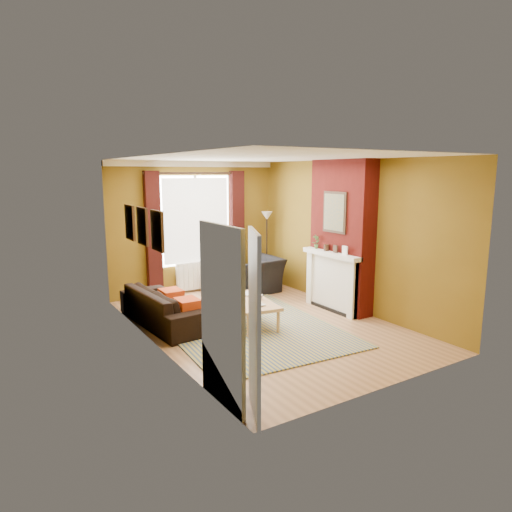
% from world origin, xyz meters
% --- Properties ---
extents(ground, '(5.50, 5.50, 0.00)m').
position_xyz_m(ground, '(0.00, 0.00, 0.00)').
color(ground, '#986A45').
rests_on(ground, ground).
extents(room_walls, '(3.82, 5.54, 2.83)m').
position_xyz_m(room_walls, '(0.64, 0.28, 1.39)').
color(room_walls, brown).
rests_on(room_walls, ground).
extents(striped_rug, '(2.84, 3.77, 0.02)m').
position_xyz_m(striped_rug, '(-0.31, 0.06, 0.01)').
color(striped_rug, '#2E4A7E').
rests_on(striped_rug, ground).
extents(sofa, '(0.99, 2.17, 0.62)m').
position_xyz_m(sofa, '(-1.42, 0.90, 0.31)').
color(sofa, black).
rests_on(sofa, ground).
extents(armchair, '(1.22, 1.09, 0.76)m').
position_xyz_m(armchair, '(0.92, 1.90, 0.38)').
color(armchair, black).
rests_on(armchair, ground).
extents(coffee_table, '(0.83, 1.38, 0.44)m').
position_xyz_m(coffee_table, '(-0.23, 0.10, 0.39)').
color(coffee_table, tan).
rests_on(coffee_table, ground).
extents(wicker_stool, '(0.43, 0.43, 0.40)m').
position_xyz_m(wicker_stool, '(0.10, 2.30, 0.20)').
color(wicker_stool, olive).
rests_on(wicker_stool, ground).
extents(floor_lamp, '(0.29, 0.29, 1.70)m').
position_xyz_m(floor_lamp, '(1.55, 2.27, 1.34)').
color(floor_lamp, black).
rests_on(floor_lamp, ground).
extents(book_a, '(0.19, 0.25, 0.02)m').
position_xyz_m(book_a, '(-0.35, -0.23, 0.45)').
color(book_a, '#999999').
rests_on(book_a, coffee_table).
extents(book_b, '(0.32, 0.36, 0.02)m').
position_xyz_m(book_b, '(-0.21, 0.51, 0.45)').
color(book_b, '#999999').
rests_on(book_b, coffee_table).
extents(mug, '(0.09, 0.09, 0.08)m').
position_xyz_m(mug, '(-0.03, 0.05, 0.48)').
color(mug, '#999999').
rests_on(mug, coffee_table).
extents(tv_remote, '(0.10, 0.18, 0.02)m').
position_xyz_m(tv_remote, '(-0.31, 0.17, 0.45)').
color(tv_remote, '#28282B').
rests_on(tv_remote, coffee_table).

